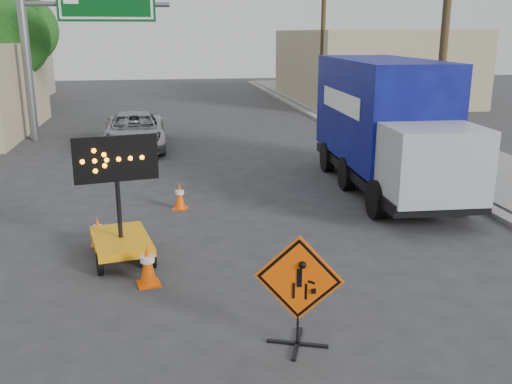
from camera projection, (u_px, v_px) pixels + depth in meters
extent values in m
plane|color=#2D2D30|center=(245.00, 338.00, 8.66)|extent=(100.00, 100.00, 0.00)
cube|color=gray|center=(361.00, 141.00, 24.04)|extent=(0.40, 60.00, 0.12)
cube|color=gray|center=(412.00, 139.00, 24.40)|extent=(4.00, 60.00, 0.15)
cube|color=tan|center=(369.00, 65.00, 38.60)|extent=(10.00, 14.00, 4.60)
cylinder|color=slate|center=(27.00, 59.00, 23.78)|extent=(0.36, 0.36, 6.80)
cylinder|color=slate|center=(97.00, 4.00, 23.67)|extent=(6.00, 0.20, 0.20)
cylinder|color=slate|center=(18.00, 32.00, 30.75)|extent=(0.44, 0.44, 9.00)
cylinder|color=#48371F|center=(445.00, 32.00, 18.22)|extent=(0.26, 0.26, 9.00)
cylinder|color=#48371F|center=(323.00, 32.00, 31.51)|extent=(0.26, 0.26, 9.00)
cylinder|color=#48371F|center=(16.00, 93.00, 27.82)|extent=(0.28, 0.28, 3.25)
sphere|color=#154313|center=(10.00, 39.00, 27.12)|extent=(3.71, 3.71, 3.71)
cylinder|color=#48371F|center=(29.00, 77.00, 35.20)|extent=(0.28, 0.28, 3.58)
sphere|color=#154313|center=(24.00, 30.00, 34.44)|extent=(4.10, 4.10, 4.10)
cube|color=black|center=(297.00, 344.00, 8.47)|extent=(0.88, 0.38, 0.04)
cube|color=black|center=(297.00, 344.00, 8.47)|extent=(0.38, 0.88, 0.04)
cylinder|color=black|center=(298.00, 323.00, 8.38)|extent=(0.04, 0.04, 0.72)
cube|color=#FF5405|center=(299.00, 278.00, 8.19)|extent=(1.23, 0.48, 1.30)
cube|color=black|center=(299.00, 278.00, 8.19)|extent=(1.14, 0.43, 1.21)
cube|color=orange|center=(121.00, 241.00, 11.55)|extent=(1.41, 1.98, 0.16)
cylinder|color=black|center=(118.00, 192.00, 11.27)|extent=(0.09, 0.09, 1.98)
cube|color=black|center=(116.00, 158.00, 11.09)|extent=(1.61, 0.40, 0.90)
imported|color=#ADAFB5|center=(134.00, 131.00, 22.50)|extent=(2.44, 5.14, 1.42)
cube|color=black|center=(386.00, 171.00, 16.62)|extent=(2.68, 7.86, 0.29)
cube|color=#07064F|center=(379.00, 109.00, 16.90)|extent=(2.70, 6.12, 2.91)
cube|color=#9EA0A5|center=(438.00, 163.00, 13.43)|extent=(2.31, 1.85, 1.75)
cube|color=#FF5405|center=(149.00, 284.00, 10.50)|extent=(0.47, 0.47, 0.03)
cone|color=#FF5405|center=(148.00, 264.00, 10.39)|extent=(0.31, 0.31, 0.76)
cylinder|color=silver|center=(147.00, 259.00, 10.36)|extent=(0.26, 0.26, 0.11)
cube|color=#FF5405|center=(99.00, 245.00, 12.43)|extent=(0.34, 0.34, 0.03)
cone|color=#FF5405|center=(98.00, 231.00, 12.35)|extent=(0.25, 0.25, 0.62)
cylinder|color=silver|center=(98.00, 227.00, 12.33)|extent=(0.21, 0.21, 0.09)
cube|color=#FF5405|center=(180.00, 208.00, 15.00)|extent=(0.46, 0.46, 0.03)
cone|color=#FF5405|center=(180.00, 195.00, 14.90)|extent=(0.28, 0.28, 0.68)
cylinder|color=silver|center=(179.00, 192.00, 14.88)|extent=(0.23, 0.23, 0.10)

